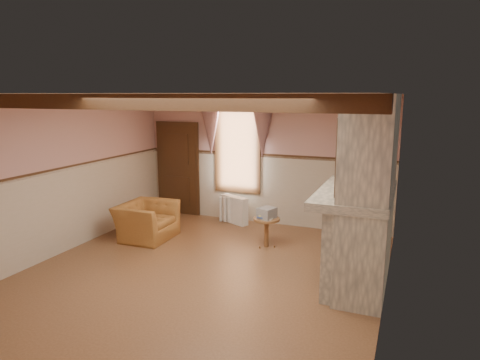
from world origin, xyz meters
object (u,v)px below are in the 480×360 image
at_px(side_table, 266,232).
at_px(radiator, 234,210).
at_px(armchair, 147,221).
at_px(mantel_clock, 362,175).
at_px(oil_lamp, 360,175).
at_px(bowl, 356,188).

relative_size(side_table, radiator, 0.79).
bearing_deg(radiator, armchair, -102.31).
distance_m(mantel_clock, oil_lamp, 0.26).
height_order(side_table, radiator, radiator).
bearing_deg(oil_lamp, bowl, -90.00).
bearing_deg(bowl, radiator, 142.34).
relative_size(radiator, bowl, 2.01).
distance_m(armchair, bowl, 4.21).
bearing_deg(side_table, oil_lamp, -16.16).
distance_m(bowl, mantel_clock, 0.78).
height_order(side_table, bowl, bowl).
xyz_separation_m(radiator, bowl, (2.81, -2.17, 1.16)).
bearing_deg(side_table, bowl, -30.94).
height_order(armchair, oil_lamp, oil_lamp).
height_order(radiator, mantel_clock, mantel_clock).
height_order(bowl, mantel_clock, mantel_clock).
xyz_separation_m(side_table, mantel_clock, (1.68, -0.23, 1.25)).
relative_size(radiator, mantel_clock, 2.92).
height_order(armchair, radiator, armchair).
bearing_deg(bowl, side_table, 149.06).
bearing_deg(bowl, oil_lamp, 90.00).
relative_size(armchair, oil_lamp, 3.86).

